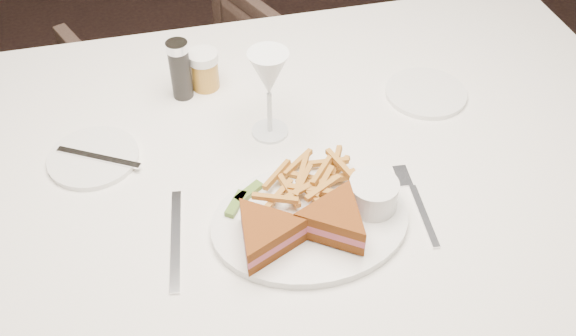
{
  "coord_description": "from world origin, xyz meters",
  "views": [
    {
      "loc": [
        -0.45,
        -1.15,
        1.54
      ],
      "look_at": [
        -0.21,
        -0.44,
        0.8
      ],
      "focal_mm": 40.0,
      "sensor_mm": 36.0,
      "label": 1
    }
  ],
  "objects": [
    {
      "name": "table",
      "position": [
        -0.21,
        -0.39,
        0.38
      ],
      "size": [
        1.56,
        1.12,
        0.75
      ],
      "primitive_type": "cube",
      "rotation": [
        0.0,
        0.0,
        -0.09
      ],
      "color": "white",
      "rests_on": "ground"
    },
    {
      "name": "ground",
      "position": [
        0.0,
        0.0,
        0.0
      ],
      "size": [
        5.0,
        5.0,
        0.0
      ],
      "primitive_type": "plane",
      "color": "black",
      "rests_on": "ground"
    },
    {
      "name": "chair_far",
      "position": [
        -0.22,
        0.43,
        0.3
      ],
      "size": [
        0.72,
        0.7,
        0.6
      ],
      "primitive_type": "imported",
      "rotation": [
        0.0,
        0.0,
        3.46
      ],
      "color": "#48342C",
      "rests_on": "ground"
    },
    {
      "name": "table_setting",
      "position": [
        -0.2,
        -0.44,
        0.79
      ],
      "size": [
        0.81,
        0.65,
        0.18
      ],
      "color": "white",
      "rests_on": "table"
    }
  ]
}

